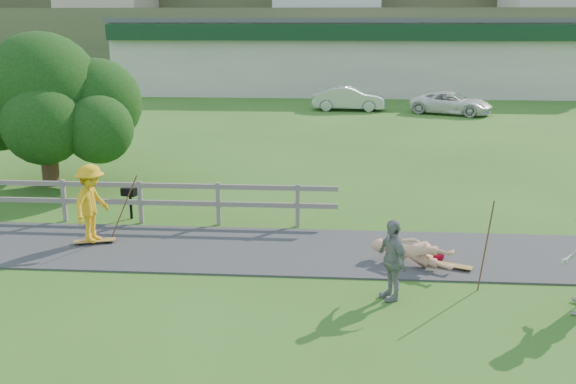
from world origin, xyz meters
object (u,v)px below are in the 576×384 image
Objects in this scene: bbq at (131,203)px; skater_rider at (92,207)px; spectator_b at (392,260)px; car_white at (451,103)px; car_silver at (348,99)px; tree at (46,123)px; skater_fallen at (412,252)px.

skater_rider is at bearing -81.99° from bbq.
car_white is at bearing 143.74° from spectator_b.
spectator_b is 7.80m from bbq.
tree is at bearing 153.84° from car_silver.
skater_rider is 7.03m from spectator_b.
spectator_b reaches higher than car_silver.
skater_fallen is 0.31× the size of tree.
skater_rider is 6.38m from tree.
bbq is at bearing 174.24° from car_white.
car_silver is at bearing -3.97° from skater_rider.
skater_rider is 2.10m from bbq.
spectator_b is at bearing -99.27° from skater_rider.
car_white is at bearing -17.14° from skater_rider.
bbq is (-6.93, 2.85, 0.10)m from skater_fallen.
skater_rider is 23.80m from car_silver.
tree reaches higher than car_silver.
car_silver reaches higher than skater_fallen.
spectator_b is 0.27× the size of tree.
spectator_b is 0.36× the size of car_white.
car_silver is at bearing 32.68° from skater_fallen.
tree reaches higher than bbq.
skater_rider is at bearing 113.88° from skater_fallen.
spectator_b is 24.89m from car_white.
spectator_b is 1.85× the size of bbq.
car_white reaches higher than bbq.
skater_fallen is at bearing -8.03° from bbq.
skater_fallen is 23.81m from car_silver.
skater_rider is 0.44× the size of car_silver.
spectator_b reaches higher than bbq.
spectator_b is 25.43m from car_silver.
tree is at bearing 43.61° from skater_rider.
skater_rider reaches higher than bbq.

